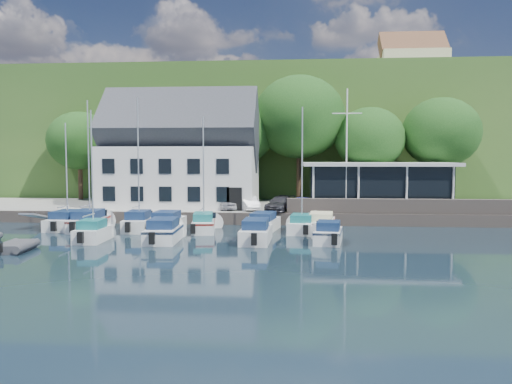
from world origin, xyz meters
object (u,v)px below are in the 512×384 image
boat_r2_1 (92,174)px  boat_r2_2 (164,230)px  boat_r2_4 (328,232)px  car_dgrey (280,204)px  dinghy_1 (16,245)px  boat_r1_0 (66,171)px  boat_r1_7 (321,222)px  boat_r2_3 (256,230)px  boat_r1_6 (302,176)px  flagpole (347,150)px  boat_r1_3 (167,221)px  boat_r1_5 (263,221)px  car_blue (301,203)px  harbor_building (181,160)px  boat_r1_1 (89,168)px  boat_r1_2 (138,168)px  boat_r1_4 (203,173)px  club_pavilion (376,185)px  car_silver (226,202)px  car_white (249,203)px

boat_r2_1 → boat_r2_2: size_ratio=1.41×
boat_r2_4 → boat_r2_2: bearing=-171.2°
boat_r2_4 → car_dgrey: bearing=117.1°
dinghy_1 → boat_r1_0: bearing=90.9°
boat_r1_7 → boat_r2_3: (-4.50, -5.05, 0.05)m
boat_r1_6 → boat_r2_2: bearing=-146.9°
flagpole → dinghy_1: 26.10m
boat_r1_3 → dinghy_1: boat_r1_3 is taller
car_dgrey → boat_r1_5: (-1.11, -4.88, -0.89)m
car_blue → boat_r2_3: car_blue is taller
harbor_building → dinghy_1: bearing=-108.1°
flagpole → car_blue: bearing=177.7°
car_blue → boat_r1_1: size_ratio=0.38×
boat_r1_7 → boat_r1_2: bearing=-170.6°
flagpole → boat_r1_4: flagpole is taller
harbor_building → boat_r1_6: harbor_building is taller
boat_r2_3 → dinghy_1: size_ratio=2.06×
boat_r1_2 → boat_r1_6: size_ratio=1.12×
boat_r1_4 → dinghy_1: bearing=-146.3°
club_pavilion → dinghy_1: club_pavilion is taller
car_silver → car_blue: 6.57m
club_pavilion → boat_r1_4: bearing=-147.9°
car_silver → boat_r1_0: bearing=-168.3°
boat_r1_5 → boat_r1_6: boat_r1_6 is taller
club_pavilion → dinghy_1: size_ratio=4.26×
car_dgrey → dinghy_1: 20.90m
car_dgrey → boat_r1_0: size_ratio=0.47×
boat_r1_4 → boat_r2_4: (9.01, -4.31, -3.64)m
club_pavilion → flagpole: bearing=-135.5°
flagpole → boat_r2_4: (-2.15, -10.23, -5.44)m
harbor_building → boat_r1_7: size_ratio=2.28×
car_white → boat_r1_2: (-7.80, -6.10, 3.13)m
boat_r1_2 → boat_r2_4: (13.97, -4.31, -4.00)m
car_silver → boat_r1_5: bearing=-73.7°
boat_r1_2 → boat_r2_2: (3.12, -4.49, -3.96)m
boat_r1_1 → dinghy_1: boat_r1_1 is taller
car_white → boat_r1_6: bearing=-71.5°
boat_r2_2 → boat_r1_7: bearing=23.3°
boat_r1_1 → boat_r1_7: boat_r1_1 is taller
car_silver → boat_r1_7: car_silver is taller
boat_r1_5 → boat_r2_3: 5.00m
car_silver → car_blue: (6.56, -0.38, 0.00)m
car_white → boat_r1_0: size_ratio=0.40×
flagpole → boat_r1_7: bearing=-114.5°
boat_r1_2 → boat_r1_6: (12.30, -0.01, -0.51)m
boat_r1_3 → boat_r2_2: boat_r2_2 is taller
club_pavilion → car_blue: (-6.78, -2.80, -1.43)m
boat_r1_5 → boat_r1_6: size_ratio=0.75×
car_blue → car_white: bearing=-162.6°
boat_r1_6 → boat_r2_3: 6.30m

